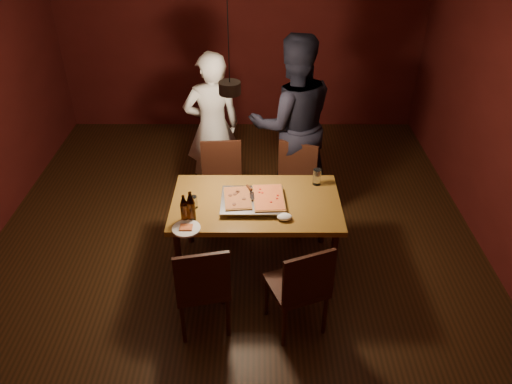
{
  "coord_description": "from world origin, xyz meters",
  "views": [
    {
      "loc": [
        0.22,
        -3.82,
        3.25
      ],
      "look_at": [
        0.21,
        -0.16,
        0.85
      ],
      "focal_mm": 35.0,
      "sensor_mm": 36.0,
      "label": 1
    }
  ],
  "objects_px": {
    "chair_near_left": "(202,282)",
    "diner_white": "(213,128)",
    "chair_far_left": "(222,176)",
    "plate_slice": "(186,228)",
    "dining_table": "(256,208)",
    "beer_bottle_b": "(191,206)",
    "diner_dark": "(292,124)",
    "chair_near_right": "(301,283)",
    "beer_bottle_a": "(184,208)",
    "chair_far_right": "(294,178)",
    "pendant_lamp": "(230,87)",
    "pizza_tray": "(252,202)"
  },
  "relations": [
    {
      "from": "chair_far_left",
      "to": "chair_near_left",
      "type": "bearing_deg",
      "value": 83.92
    },
    {
      "from": "dining_table",
      "to": "diner_white",
      "type": "distance_m",
      "value": 1.39
    },
    {
      "from": "chair_near_right",
      "to": "beer_bottle_b",
      "type": "bearing_deg",
      "value": 127.49
    },
    {
      "from": "chair_near_right",
      "to": "diner_dark",
      "type": "relative_size",
      "value": 0.28
    },
    {
      "from": "chair_far_right",
      "to": "chair_near_right",
      "type": "xyz_separation_m",
      "value": [
        -0.04,
        -1.54,
        0.0
      ]
    },
    {
      "from": "plate_slice",
      "to": "beer_bottle_b",
      "type": "bearing_deg",
      "value": 77.59
    },
    {
      "from": "chair_far_left",
      "to": "diner_dark",
      "type": "height_order",
      "value": "diner_dark"
    },
    {
      "from": "chair_far_left",
      "to": "plate_slice",
      "type": "relative_size",
      "value": 2.07
    },
    {
      "from": "chair_far_right",
      "to": "chair_near_left",
      "type": "xyz_separation_m",
      "value": [
        -0.81,
        -1.53,
        0.0
      ]
    },
    {
      "from": "diner_white",
      "to": "pizza_tray",
      "type": "bearing_deg",
      "value": 91.48
    },
    {
      "from": "chair_near_left",
      "to": "beer_bottle_a",
      "type": "relative_size",
      "value": 2.04
    },
    {
      "from": "chair_near_right",
      "to": "pizza_tray",
      "type": "bearing_deg",
      "value": 95.18
    },
    {
      "from": "chair_far_left",
      "to": "chair_near_right",
      "type": "distance_m",
      "value": 1.74
    },
    {
      "from": "chair_far_right",
      "to": "pizza_tray",
      "type": "relative_size",
      "value": 1.0
    },
    {
      "from": "plate_slice",
      "to": "pendant_lamp",
      "type": "distance_m",
      "value": 1.21
    },
    {
      "from": "dining_table",
      "to": "pizza_tray",
      "type": "xyz_separation_m",
      "value": [
        -0.03,
        -0.04,
        0.1
      ]
    },
    {
      "from": "chair_near_left",
      "to": "pizza_tray",
      "type": "relative_size",
      "value": 0.9
    },
    {
      "from": "chair_far_left",
      "to": "pizza_tray",
      "type": "distance_m",
      "value": 0.91
    },
    {
      "from": "diner_white",
      "to": "chair_far_left",
      "type": "bearing_deg",
      "value": 86.06
    },
    {
      "from": "chair_far_left",
      "to": "beer_bottle_a",
      "type": "xyz_separation_m",
      "value": [
        -0.24,
        -1.05,
        0.33
      ]
    },
    {
      "from": "beer_bottle_b",
      "to": "plate_slice",
      "type": "relative_size",
      "value": 1.16
    },
    {
      "from": "pizza_tray",
      "to": "diner_dark",
      "type": "bearing_deg",
      "value": 66.92
    },
    {
      "from": "chair_far_right",
      "to": "plate_slice",
      "type": "height_order",
      "value": "chair_far_right"
    },
    {
      "from": "chair_near_left",
      "to": "diner_dark",
      "type": "distance_m",
      "value": 2.15
    },
    {
      "from": "chair_far_left",
      "to": "chair_far_right",
      "type": "relative_size",
      "value": 0.88
    },
    {
      "from": "chair_far_left",
      "to": "plate_slice",
      "type": "distance_m",
      "value": 1.22
    },
    {
      "from": "beer_bottle_b",
      "to": "plate_slice",
      "type": "xyz_separation_m",
      "value": [
        -0.03,
        -0.14,
        -0.13
      ]
    },
    {
      "from": "chair_near_right",
      "to": "beer_bottle_a",
      "type": "height_order",
      "value": "beer_bottle_a"
    },
    {
      "from": "dining_table",
      "to": "plate_slice",
      "type": "relative_size",
      "value": 6.39
    },
    {
      "from": "dining_table",
      "to": "diner_white",
      "type": "xyz_separation_m",
      "value": [
        -0.48,
        1.29,
        0.17
      ]
    },
    {
      "from": "chair_far_left",
      "to": "pizza_tray",
      "type": "bearing_deg",
      "value": 108.03
    },
    {
      "from": "chair_near_left",
      "to": "beer_bottle_b",
      "type": "distance_m",
      "value": 0.65
    },
    {
      "from": "pizza_tray",
      "to": "diner_white",
      "type": "height_order",
      "value": "diner_white"
    },
    {
      "from": "chair_near_left",
      "to": "diner_white",
      "type": "bearing_deg",
      "value": 80.21
    },
    {
      "from": "chair_near_left",
      "to": "diner_white",
      "type": "distance_m",
      "value": 2.11
    },
    {
      "from": "chair_far_right",
      "to": "pendant_lamp",
      "type": "height_order",
      "value": "pendant_lamp"
    },
    {
      "from": "diner_white",
      "to": "diner_dark",
      "type": "bearing_deg",
      "value": 153.49
    },
    {
      "from": "dining_table",
      "to": "chair_far_left",
      "type": "bearing_deg",
      "value": 114.8
    },
    {
      "from": "beer_bottle_b",
      "to": "chair_far_left",
      "type": "bearing_deg",
      "value": 80.12
    },
    {
      "from": "chair_far_right",
      "to": "beer_bottle_b",
      "type": "bearing_deg",
      "value": 69.5
    },
    {
      "from": "pizza_tray",
      "to": "pendant_lamp",
      "type": "bearing_deg",
      "value": 128.97
    },
    {
      "from": "chair_near_right",
      "to": "pizza_tray",
      "type": "xyz_separation_m",
      "value": [
        -0.39,
        0.77,
        0.24
      ]
    },
    {
      "from": "beer_bottle_a",
      "to": "pendant_lamp",
      "type": "xyz_separation_m",
      "value": [
        0.39,
        0.43,
        0.89
      ]
    },
    {
      "from": "beer_bottle_a",
      "to": "chair_near_left",
      "type": "bearing_deg",
      "value": -71.2
    },
    {
      "from": "chair_far_right",
      "to": "plate_slice",
      "type": "xyz_separation_m",
      "value": [
        -0.96,
        -1.14,
        0.22
      ]
    },
    {
      "from": "dining_table",
      "to": "chair_far_right",
      "type": "distance_m",
      "value": 0.85
    },
    {
      "from": "plate_slice",
      "to": "diner_white",
      "type": "xyz_separation_m",
      "value": [
        0.09,
        1.7,
        0.09
      ]
    },
    {
      "from": "dining_table",
      "to": "chair_near_right",
      "type": "bearing_deg",
      "value": -66.21
    },
    {
      "from": "dining_table",
      "to": "beer_bottle_b",
      "type": "distance_m",
      "value": 0.64
    },
    {
      "from": "dining_table",
      "to": "beer_bottle_a",
      "type": "bearing_deg",
      "value": -155.3
    }
  ]
}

